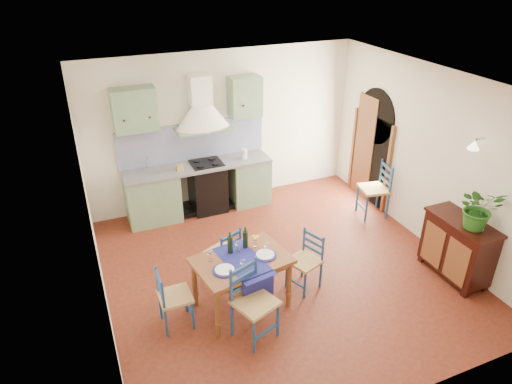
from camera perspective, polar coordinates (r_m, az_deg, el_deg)
floor at (r=6.97m, az=3.21°, el=-9.69°), size 5.00×5.00×0.00m
back_wall at (r=8.15m, az=-6.61°, el=4.65°), size 5.00×0.96×2.80m
right_wall at (r=7.77m, az=19.42°, el=4.30°), size 0.26×5.00×2.80m
left_wall at (r=5.69m, az=-19.77°, el=-3.93°), size 0.04×5.00×2.80m
ceiling at (r=5.70m, az=3.97°, el=13.23°), size 5.00×5.00×0.01m
dining_table at (r=5.94m, az=-1.76°, el=-9.08°), size 1.31×1.01×1.08m
chair_near at (r=5.64m, az=-0.38°, el=-13.55°), size 0.60×0.60×0.99m
chair_far at (r=6.52m, az=-3.96°, el=-7.71°), size 0.54×0.54×0.88m
chair_left at (r=5.90m, az=-10.37°, el=-12.85°), size 0.40×0.40×0.85m
chair_right at (r=6.44m, az=6.25°, el=-8.53°), size 0.51×0.51×0.85m
chair_spare at (r=8.33m, az=14.74°, el=0.34°), size 0.54×0.54×0.99m
sideboard at (r=7.17m, az=23.88°, el=-6.23°), size 0.50×1.05×0.94m
potted_plant at (r=6.71m, az=26.14°, el=-1.83°), size 0.69×0.65×0.61m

